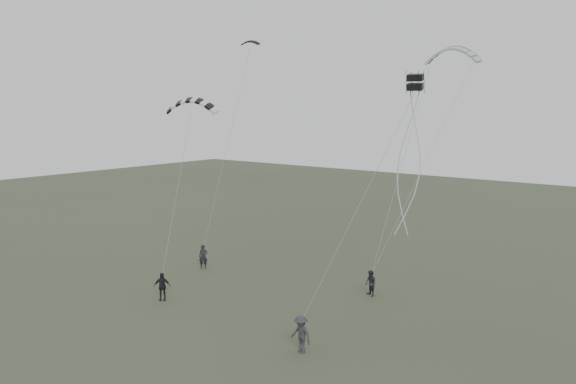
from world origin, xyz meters
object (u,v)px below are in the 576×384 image
Objects in this scene: flyer_far at (301,334)px; kite_striped at (192,100)px; kite_dark_small at (250,41)px; kite_box at (415,82)px; flyer_center at (162,286)px; kite_pale_large at (452,48)px; flyer_right at (371,283)px; flyer_left at (203,257)px.

kite_striped is (-12.14, 4.57, 11.19)m from flyer_far.
kite_dark_small reaches higher than kite_box.
kite_dark_small is 1.84× the size of kite_box.
kite_pale_large reaches higher than flyer_center.
flyer_far is at bearing -53.27° from flyer_right.
kite_dark_small reaches higher than flyer_center.
kite_pale_large reaches higher than kite_box.
kite_dark_small reaches higher than flyer_left.
flyer_right is at bearing -107.55° from kite_pale_large.
flyer_right is 0.49× the size of kite_striped.
kite_dark_small reaches higher than flyer_far.
kite_box reaches higher than flyer_left.
kite_dark_small is 14.52m from kite_pale_large.
flyer_right is at bearing -34.34° from flyer_left.
kite_dark_small is (-2.26, 10.88, 15.64)m from flyer_center.
kite_dark_small is at bearing -163.51° from flyer_right.
flyer_center is 2.27× the size of kite_box.
kite_pale_large is at bearing 85.36° from kite_box.
kite_box is at bearing -44.20° from kite_dark_small.
flyer_center is at bearing -100.28° from kite_dark_small.
flyer_far is 17.13m from kite_striped.
kite_striped is at bearing 166.70° from flyer_far.
flyer_center is at bearing -108.30° from flyer_left.
kite_pale_large is at bearing 12.45° from kite_striped.
flyer_left reaches higher than flyer_right.
kite_box is (2.85, -11.63, -2.70)m from kite_pale_large.
flyer_left is 22.61m from kite_pale_large.
flyer_left is 0.95× the size of flyer_far.
flyer_far is at bearing -140.79° from kite_box.
flyer_right is 12.84m from flyer_center.
kite_pale_large is at bearing 96.31° from flyer_far.
flyer_left is 15.80m from flyer_far.
flyer_far is 13.28m from kite_box.
flyer_far is (11.08, -0.79, 0.06)m from flyer_center.
kite_striped reaches higher than flyer_center.
flyer_center is 11.11m from flyer_far.
flyer_left is 1.08× the size of flyer_right.
flyer_center reaches higher than flyer_right.
flyer_right is 0.44× the size of kite_pale_large.
kite_striped is at bearing -102.42° from kite_dark_small.
kite_dark_small is at bearing 146.12° from flyer_far.
flyer_far is at bearing -52.18° from kite_striped.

